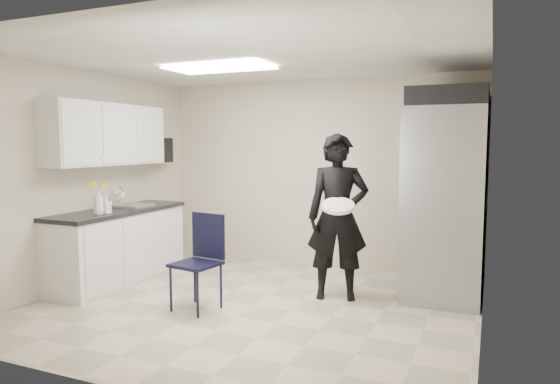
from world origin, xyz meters
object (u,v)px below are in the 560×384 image
at_px(lower_counter, 119,247).
at_px(commercial_fridge, 447,202).
at_px(man_tuxedo, 338,217).
at_px(folding_chair, 196,264).

xyz_separation_m(lower_counter, commercial_fridge, (3.78, 1.07, 0.62)).
relative_size(lower_counter, man_tuxedo, 1.04).
distance_m(lower_counter, commercial_fridge, 3.98).
bearing_deg(folding_chair, man_tuxedo, 47.25).
bearing_deg(commercial_fridge, folding_chair, -144.93).
relative_size(folding_chair, man_tuxedo, 0.53).
distance_m(commercial_fridge, folding_chair, 2.88).
bearing_deg(folding_chair, commercial_fridge, 44.29).
distance_m(folding_chair, man_tuxedo, 1.61).
relative_size(commercial_fridge, folding_chair, 2.19).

